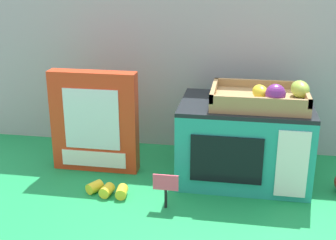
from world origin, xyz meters
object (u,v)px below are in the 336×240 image
Objects in this scene: cookie_set_box at (94,122)px; loose_toy_banana at (108,190)px; toy_microwave at (244,141)px; food_groups_crate at (263,98)px; price_sign at (167,186)px.

loose_toy_banana is at bearing -62.14° from cookie_set_box.
food_groups_crate reaches higher than toy_microwave.
price_sign is at bearing -139.81° from food_groups_crate.
food_groups_crate is 0.38m from price_sign.
cookie_set_box is at bearing 179.98° from food_groups_crate.
toy_microwave is 3.90× the size of price_sign.
cookie_set_box reaches higher than toy_microwave.
cookie_set_box is 3.25× the size of price_sign.
loose_toy_banana is (-0.38, -0.18, -0.11)m from toy_microwave.
price_sign is (-0.25, -0.21, -0.20)m from food_groups_crate.
food_groups_crate is at bearing -0.02° from cookie_set_box.
cookie_set_box reaches higher than price_sign.
price_sign is 0.77× the size of loose_toy_banana.
cookie_set_box is at bearing 142.23° from price_sign.
food_groups_crate is 0.53m from loose_toy_banana.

